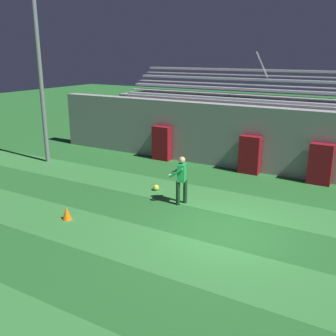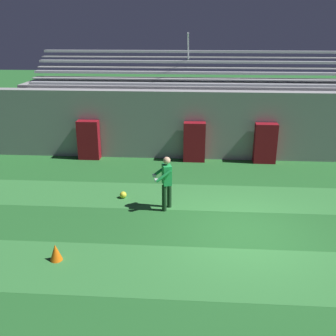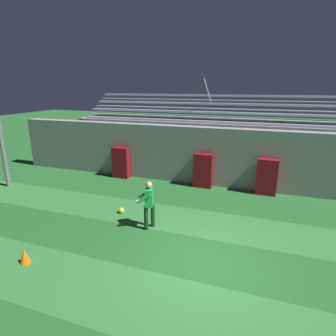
% 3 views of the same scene
% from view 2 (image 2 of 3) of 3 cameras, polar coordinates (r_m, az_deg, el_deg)
% --- Properties ---
extents(ground_plane, '(80.00, 80.00, 0.00)m').
position_cam_2_polar(ground_plane, '(10.95, 11.16, -9.26)').
color(ground_plane, '#236028').
extents(turf_stripe_mid, '(28.00, 2.08, 0.01)m').
position_cam_2_polar(turf_stripe_mid, '(9.39, 12.49, -14.73)').
color(turf_stripe_mid, '#337A38').
rests_on(turf_stripe_mid, ground).
extents(turf_stripe_far, '(28.00, 2.08, 0.01)m').
position_cam_2_polar(turf_stripe_far, '(12.99, 10.00, -4.29)').
color(turf_stripe_far, '#337A38').
rests_on(turf_stripe_far, ground).
extents(back_wall, '(24.00, 0.60, 2.80)m').
position_cam_2_polar(back_wall, '(16.51, 8.89, 6.15)').
color(back_wall, gray).
rests_on(back_wall, ground).
extents(padding_pillar_gate_left, '(0.88, 0.44, 1.62)m').
position_cam_2_polar(padding_pillar_gate_left, '(16.07, 3.84, 3.79)').
color(padding_pillar_gate_left, maroon).
rests_on(padding_pillar_gate_left, ground).
extents(padding_pillar_gate_right, '(0.88, 0.44, 1.62)m').
position_cam_2_polar(padding_pillar_gate_right, '(16.32, 13.94, 3.49)').
color(padding_pillar_gate_right, maroon).
rests_on(padding_pillar_gate_right, ground).
extents(padding_pillar_far_left, '(0.88, 0.44, 1.62)m').
position_cam_2_polar(padding_pillar_far_left, '(16.65, -11.43, 4.01)').
color(padding_pillar_far_left, maroon).
rests_on(padding_pillar_far_left, ground).
extents(bleacher_stand, '(18.00, 3.35, 5.03)m').
position_cam_2_polar(bleacher_stand, '(18.43, 8.42, 7.93)').
color(bleacher_stand, gray).
rests_on(bleacher_stand, ground).
extents(goalkeeper, '(0.62, 0.68, 1.67)m').
position_cam_2_polar(goalkeeper, '(11.69, -0.26, -1.72)').
color(goalkeeper, '#143319').
rests_on(goalkeeper, ground).
extents(soccer_ball, '(0.22, 0.22, 0.22)m').
position_cam_2_polar(soccer_ball, '(12.84, -6.53, -3.89)').
color(soccer_ball, yellow).
rests_on(soccer_ball, ground).
extents(traffic_cone, '(0.30, 0.30, 0.42)m').
position_cam_2_polar(traffic_cone, '(9.89, -15.99, -11.68)').
color(traffic_cone, orange).
rests_on(traffic_cone, ground).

